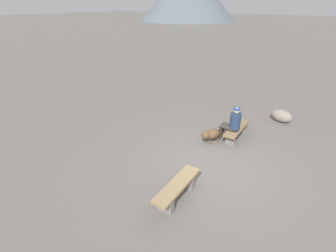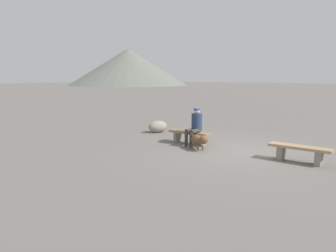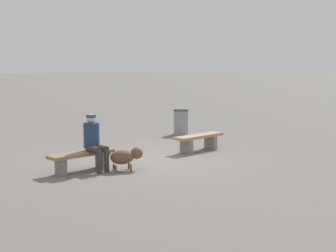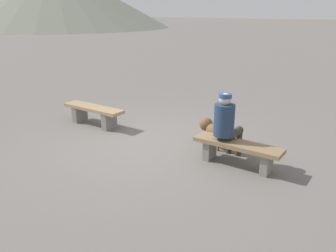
% 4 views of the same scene
% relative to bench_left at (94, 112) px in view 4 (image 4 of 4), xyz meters
% --- Properties ---
extents(ground, '(210.00, 210.00, 0.06)m').
position_rel_bench_left_xyz_m(ground, '(1.82, -0.18, -0.34)').
color(ground, slate).
extents(bench_left, '(1.64, 0.41, 0.45)m').
position_rel_bench_left_xyz_m(bench_left, '(0.00, 0.00, 0.00)').
color(bench_left, gray).
rests_on(bench_left, ground).
extents(bench_right, '(1.56, 0.42, 0.43)m').
position_rel_bench_left_xyz_m(bench_right, '(3.72, -0.12, 0.01)').
color(bench_right, gray).
rests_on(bench_right, ground).
extents(seated_person, '(0.37, 0.68, 1.27)m').
position_rel_bench_left_xyz_m(seated_person, '(3.44, -0.03, 0.42)').
color(seated_person, navy).
rests_on(seated_person, ground).
extents(dog, '(0.80, 0.53, 0.52)m').
position_rel_bench_left_xyz_m(dog, '(2.94, 0.49, 0.02)').
color(dog, brown).
rests_on(dog, ground).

